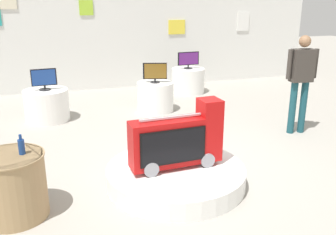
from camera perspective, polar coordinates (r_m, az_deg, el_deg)
ground_plane at (r=5.56m, az=2.86°, el=-6.98°), size 30.00×30.00×0.00m
back_wall_display at (r=10.04m, az=-7.32°, el=13.49°), size 10.80×0.13×3.17m
main_display_pedestal at (r=4.94m, az=1.17°, el=-8.79°), size 1.80×1.80×0.24m
novelty_firetruck_tv at (r=4.74m, az=1.51°, el=-3.62°), size 1.20×0.40×0.86m
display_pedestal_left_rear at (r=7.98m, az=-1.95°, el=3.16°), size 0.77×0.77×0.62m
tv_on_left_rear at (r=7.86m, az=-1.98°, el=6.91°), size 0.49×0.19×0.42m
display_pedestal_center_rear at (r=7.72m, az=-17.93°, el=1.78°), size 0.85×0.85×0.62m
tv_on_center_rear at (r=7.60m, az=-18.31°, el=5.60°), size 0.47×0.22×0.41m
display_pedestal_right_rear at (r=9.55m, az=3.05°, el=5.61°), size 0.83×0.83×0.62m
tv_on_right_rear at (r=9.44m, az=3.11°, el=8.78°), size 0.55×0.21×0.41m
side_table_round at (r=4.49m, az=-22.47°, el=-9.54°), size 0.74×0.74×0.73m
bottle_on_side_table at (r=4.30m, az=-21.36°, el=-4.09°), size 0.07×0.07×0.22m
shopper_browsing_near_truck at (r=6.90m, az=19.54°, el=5.82°), size 0.56×0.24×1.72m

